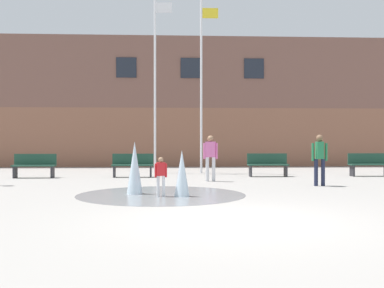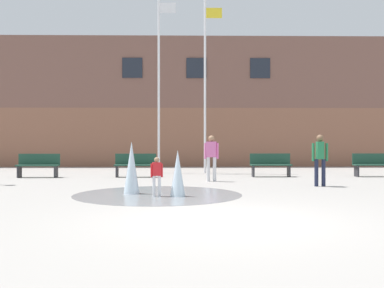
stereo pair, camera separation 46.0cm
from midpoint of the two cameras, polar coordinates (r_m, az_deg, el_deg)
name	(u,v)px [view 2 (the right image)]	position (r m, az deg, el deg)	size (l,w,h in m)	color
ground_plane	(221,220)	(7.97, 5.39, -9.62)	(100.00, 100.00, 0.00)	gray
library_building	(195,106)	(27.68, 0.87, 4.89)	(36.00, 6.05, 7.20)	brown
splash_fountain	(152,176)	(11.65, -3.94, -4.13)	(4.36, 4.36, 1.38)	gray
park_bench_far_left	(38,165)	(18.20, -18.26, -2.55)	(1.60, 0.44, 0.91)	#28282D
park_bench_left_of_flagpoles	(135,165)	(17.59, -6.47, -2.63)	(1.60, 0.44, 0.91)	#28282D
park_bench_under_left_flagpole	(271,164)	(17.96, 10.68, -2.57)	(1.60, 0.44, 0.91)	#28282D
park_bench_under_right_flagpole	(374,164)	(19.19, 22.71, -2.41)	(1.60, 0.44, 0.91)	#28282D
adult_in_red	(320,156)	(14.40, 16.83, -1.47)	(0.50, 0.36, 1.59)	#1E233D
child_in_fountain	(157,173)	(11.27, -3.34, -3.75)	(0.31, 0.17, 0.99)	silver
teen_by_trashcan	(211,154)	(15.54, 3.33, -1.33)	(0.50, 0.28, 1.59)	silver
flagpole_left	(159,78)	(20.01, -3.49, 8.40)	(0.80, 0.10, 7.91)	silver
flagpole_right	(206,80)	(20.01, 2.41, 8.08)	(0.80, 0.10, 7.69)	silver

